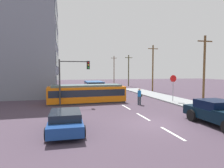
{
  "coord_description": "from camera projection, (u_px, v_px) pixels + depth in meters",
  "views": [
    {
      "loc": [
        -5.75,
        -11.17,
        3.4
      ],
      "look_at": [
        -0.97,
        7.68,
        2.13
      ],
      "focal_mm": 30.63,
      "sensor_mm": 36.0,
      "label": 1
    }
  ],
  "objects": [
    {
      "name": "ground_plane",
      "position": [
        115.0,
        101.0,
        22.1
      ],
      "size": [
        120.0,
        120.0,
        0.0
      ],
      "primitive_type": "plane",
      "color": "#443544"
    },
    {
      "name": "sidewalk_curb_right",
      "position": [
        188.0,
        104.0,
        19.9
      ],
      "size": [
        3.2,
        36.0,
        0.14
      ],
      "primitive_type": "cube",
      "color": "gray",
      "rests_on": "ground"
    },
    {
      "name": "lane_stripe_0",
      "position": [
        172.0,
        133.0,
        10.5
      ],
      "size": [
        0.16,
        2.4,
        0.01
      ],
      "primitive_type": "cube",
      "color": "silver",
      "rests_on": "ground"
    },
    {
      "name": "lane_stripe_1",
      "position": [
        143.0,
        117.0,
        14.37
      ],
      "size": [
        0.16,
        2.4,
        0.01
      ],
      "primitive_type": "cube",
      "color": "silver",
      "rests_on": "ground"
    },
    {
      "name": "lane_stripe_2",
      "position": [
        126.0,
        107.0,
        18.23
      ],
      "size": [
        0.16,
        2.4,
        0.01
      ],
      "primitive_type": "cube",
      "color": "silver",
      "rests_on": "ground"
    },
    {
      "name": "lane_stripe_3",
      "position": [
        105.0,
        95.0,
        27.56
      ],
      "size": [
        0.16,
        2.4,
        0.01
      ],
      "primitive_type": "cube",
      "color": "silver",
      "rests_on": "ground"
    },
    {
      "name": "lane_stripe_4",
      "position": [
        98.0,
        91.0,
        33.36
      ],
      "size": [
        0.16,
        2.4,
        0.01
      ],
      "primitive_type": "cube",
      "color": "silver",
      "rests_on": "ground"
    },
    {
      "name": "corner_building",
      "position": [
        1.0,
        41.0,
        28.54
      ],
      "size": [
        16.34,
        16.08,
        16.0
      ],
      "color": "slate",
      "rests_on": "ground"
    },
    {
      "name": "streetcar_tram",
      "position": [
        87.0,
        93.0,
        20.87
      ],
      "size": [
        8.38,
        2.86,
        1.97
      ],
      "color": "orange",
      "rests_on": "ground"
    },
    {
      "name": "city_bus",
      "position": [
        94.0,
        87.0,
        29.68
      ],
      "size": [
        2.6,
        5.26,
        1.89
      ],
      "color": "#275088",
      "rests_on": "ground"
    },
    {
      "name": "pedestrian_crossing",
      "position": [
        139.0,
        96.0,
        19.52
      ],
      "size": [
        0.5,
        0.36,
        1.67
      ],
      "color": "#2C3640",
      "rests_on": "ground"
    },
    {
      "name": "pickup_truck_parked",
      "position": [
        221.0,
        113.0,
        11.92
      ],
      "size": [
        2.3,
        5.01,
        1.55
      ],
      "color": "black",
      "rests_on": "ground"
    },
    {
      "name": "parked_sedan_near",
      "position": [
        65.0,
        121.0,
        10.82
      ],
      "size": [
        2.06,
        4.25,
        1.19
      ],
      "color": "navy",
      "rests_on": "ground"
    },
    {
      "name": "parked_sedan_mid",
      "position": [
        64.0,
        94.0,
        24.13
      ],
      "size": [
        2.03,
        4.46,
        1.19
      ],
      "color": "#B3BBD5",
      "rests_on": "ground"
    },
    {
      "name": "parked_sedan_far",
      "position": [
        67.0,
        89.0,
        29.76
      ],
      "size": [
        1.96,
        4.32,
        1.19
      ],
      "color": "#232C98",
      "rests_on": "ground"
    },
    {
      "name": "stop_sign",
      "position": [
        173.0,
        83.0,
        20.89
      ],
      "size": [
        0.76,
        0.07,
        2.88
      ],
      "color": "gray",
      "rests_on": "sidewalk_curb_right"
    },
    {
      "name": "traffic_light_mast",
      "position": [
        73.0,
        73.0,
        18.89
      ],
      "size": [
        3.02,
        0.33,
        4.6
      ],
      "color": "#333333",
      "rests_on": "ground"
    },
    {
      "name": "utility_pole_near",
      "position": [
        204.0,
        68.0,
        20.85
      ],
      "size": [
        1.8,
        0.24,
        7.29
      ],
      "color": "brown",
      "rests_on": "ground"
    },
    {
      "name": "utility_pole_mid",
      "position": [
        153.0,
        67.0,
        32.77
      ],
      "size": [
        1.8,
        0.24,
        7.9
      ],
      "color": "brown",
      "rests_on": "ground"
    },
    {
      "name": "utility_pole_far",
      "position": [
        129.0,
        70.0,
        44.33
      ],
      "size": [
        1.8,
        0.24,
        7.22
      ],
      "color": "#4B4726",
      "rests_on": "ground"
    },
    {
      "name": "utility_pole_distant",
      "position": [
        114.0,
        69.0,
        56.11
      ],
      "size": [
        1.8,
        0.24,
        7.94
      ],
      "color": "brown",
      "rests_on": "ground"
    }
  ]
}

